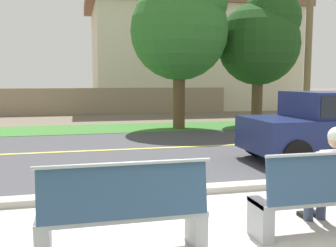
{
  "coord_description": "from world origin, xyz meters",
  "views": [
    {
      "loc": [
        -1.6,
        -3.34,
        1.77
      ],
      "look_at": [
        0.04,
        3.46,
        1.0
      ],
      "focal_mm": 41.19,
      "sensor_mm": 36.0,
      "label": 1
    }
  ],
  "objects_px": {
    "seated_person_white": "(331,174)",
    "bench_right": "(326,197)",
    "bench_left": "(124,214)",
    "shade_tree_left": "(262,38)",
    "shade_tree_far_left": "(183,24)"
  },
  "relations": [
    {
      "from": "seated_person_white",
      "to": "bench_right",
      "type": "bearing_deg",
      "value": -135.27
    },
    {
      "from": "bench_right",
      "to": "seated_person_white",
      "type": "height_order",
      "value": "seated_person_white"
    },
    {
      "from": "bench_left",
      "to": "bench_right",
      "type": "xyz_separation_m",
      "value": [
        2.32,
        0.0,
        0.0
      ]
    },
    {
      "from": "bench_right",
      "to": "seated_person_white",
      "type": "bearing_deg",
      "value": 44.73
    },
    {
      "from": "bench_right",
      "to": "seated_person_white",
      "type": "relative_size",
      "value": 1.36
    },
    {
      "from": "seated_person_white",
      "to": "shade_tree_left",
      "type": "height_order",
      "value": "shade_tree_left"
    },
    {
      "from": "bench_right",
      "to": "shade_tree_far_left",
      "type": "bearing_deg",
      "value": 83.67
    },
    {
      "from": "bench_left",
      "to": "seated_person_white",
      "type": "bearing_deg",
      "value": 3.88
    },
    {
      "from": "bench_left",
      "to": "seated_person_white",
      "type": "relative_size",
      "value": 1.36
    },
    {
      "from": "shade_tree_far_left",
      "to": "shade_tree_left",
      "type": "relative_size",
      "value": 1.11
    },
    {
      "from": "shade_tree_far_left",
      "to": "shade_tree_left",
      "type": "xyz_separation_m",
      "value": [
        3.29,
        0.26,
        -0.39
      ]
    },
    {
      "from": "bench_right",
      "to": "shade_tree_left",
      "type": "distance_m",
      "value": 11.63
    },
    {
      "from": "shade_tree_far_left",
      "to": "shade_tree_left",
      "type": "distance_m",
      "value": 3.32
    },
    {
      "from": "bench_left",
      "to": "bench_right",
      "type": "distance_m",
      "value": 2.32
    },
    {
      "from": "bench_left",
      "to": "shade_tree_far_left",
      "type": "bearing_deg",
      "value": 71.16
    }
  ]
}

